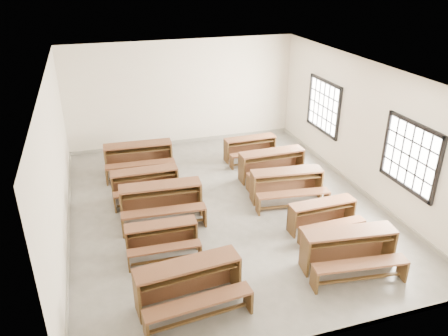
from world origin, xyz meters
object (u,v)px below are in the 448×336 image
object	(u,v)px
desk_set_4	(139,156)
desk_set_0	(189,282)
desk_set_6	(323,214)
desk_set_2	(161,199)
desk_set_5	(349,247)
desk_set_7	(287,183)
desk_set_1	(162,236)
desk_set_3	(145,182)
desk_set_8	(272,163)
desk_set_9	(251,147)

from	to	relation	value
desk_set_4	desk_set_0	bearing A→B (deg)	-85.85
desk_set_6	desk_set_0	bearing A→B (deg)	-158.75
desk_set_2	desk_set_5	xyz separation A→B (m)	(3.00, -2.80, -0.02)
desk_set_7	desk_set_1	bearing A→B (deg)	-153.11
desk_set_7	desk_set_3	bearing A→B (deg)	166.90
desk_set_0	desk_set_8	bearing A→B (deg)	46.07
desk_set_2	desk_set_8	size ratio (longest dim) A/B	1.06
desk_set_9	desk_set_5	bearing A→B (deg)	-91.73
desk_set_1	desk_set_7	world-z (taller)	desk_set_7
desk_set_0	desk_set_2	size ratio (longest dim) A/B	0.99
desk_set_4	desk_set_8	bearing A→B (deg)	-21.22
desk_set_2	desk_set_7	distance (m)	3.00
desk_set_2	desk_set_4	size ratio (longest dim) A/B	1.00
desk_set_2	desk_set_3	size ratio (longest dim) A/B	1.16
desk_set_2	desk_set_8	xyz separation A→B (m)	(3.12, 1.08, -0.02)
desk_set_4	desk_set_6	xyz separation A→B (m)	(3.35, -4.04, -0.09)
desk_set_3	desk_set_7	bearing A→B (deg)	-19.65
desk_set_0	desk_set_2	xyz separation A→B (m)	(0.04, 2.86, 0.01)
desk_set_4	desk_set_9	world-z (taller)	desk_set_4
desk_set_1	desk_set_7	bearing A→B (deg)	22.51
desk_set_1	desk_set_5	bearing A→B (deg)	-22.90
desk_set_3	desk_set_6	bearing A→B (deg)	-36.97
desk_set_4	desk_set_7	bearing A→B (deg)	-36.99
desk_set_6	desk_set_7	xyz separation A→B (m)	(-0.18, 1.41, 0.07)
desk_set_3	desk_set_5	size ratio (longest dim) A/B	0.88
desk_set_2	desk_set_1	bearing A→B (deg)	-96.34
desk_set_0	desk_set_2	world-z (taller)	desk_set_2
desk_set_5	desk_set_6	bearing A→B (deg)	89.31
desk_set_0	desk_set_6	world-z (taller)	desk_set_0
desk_set_6	desk_set_8	distance (m)	2.58
desk_set_1	desk_set_3	world-z (taller)	desk_set_3
desk_set_1	desk_set_4	size ratio (longest dim) A/B	0.77
desk_set_4	desk_set_9	xyz separation A→B (m)	(3.18, -0.12, -0.08)
desk_set_2	desk_set_8	distance (m)	3.30
desk_set_1	desk_set_9	distance (m)	4.92
desk_set_2	desk_set_3	bearing A→B (deg)	104.69
desk_set_8	desk_set_0	bearing A→B (deg)	-129.68
desk_set_6	desk_set_2	bearing A→B (deg)	153.00
desk_set_5	desk_set_8	distance (m)	3.88
desk_set_0	desk_set_1	xyz separation A→B (m)	(-0.18, 1.58, -0.09)
desk_set_2	desk_set_6	distance (m)	3.52
desk_set_6	desk_set_9	world-z (taller)	desk_set_9
desk_set_1	desk_set_6	bearing A→B (deg)	-1.42
desk_set_7	desk_set_8	size ratio (longest dim) A/B	1.03
desk_set_1	desk_set_7	distance (m)	3.43
desk_set_0	desk_set_3	world-z (taller)	desk_set_0
desk_set_4	desk_set_2	bearing A→B (deg)	-83.39
desk_set_3	desk_set_7	world-z (taller)	desk_set_7
desk_set_4	desk_set_5	bearing A→B (deg)	-56.50
desk_set_9	desk_set_8	bearing A→B (deg)	-87.14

